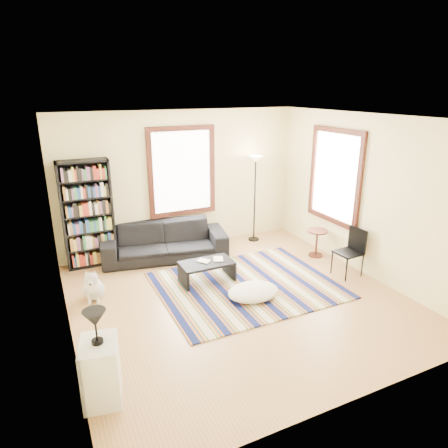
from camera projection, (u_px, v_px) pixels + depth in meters
name	position (u px, v px, depth m)	size (l,w,h in m)	color
floor	(237.00, 301.00, 6.40)	(5.00, 5.00, 0.10)	tan
ceiling	(240.00, 114.00, 5.46)	(5.00, 5.00, 0.10)	white
wall_back	(181.00, 181.00, 8.12)	(5.00, 0.10, 2.80)	beige
wall_front	(362.00, 289.00, 3.75)	(5.00, 0.10, 2.80)	beige
wall_left	(54.00, 241.00, 4.90)	(0.10, 5.00, 2.80)	beige
wall_right	(368.00, 196.00, 6.97)	(0.10, 5.00, 2.80)	beige
window_back	(182.00, 172.00, 7.98)	(1.20, 0.06, 1.60)	white
window_right	(335.00, 176.00, 7.55)	(0.06, 1.20, 1.60)	white
rug	(247.00, 285.00, 6.79)	(2.93, 2.34, 0.02)	#0D1545
sofa	(165.00, 241.00, 7.80)	(2.38, 0.93, 0.70)	black
bookshelf	(88.00, 214.00, 7.28)	(0.90, 0.30, 2.00)	black
coffee_table	(207.00, 272.00, 6.89)	(0.90, 0.50, 0.36)	black
book_a	(201.00, 263.00, 6.79)	(0.21, 0.16, 0.02)	beige
book_b	(213.00, 259.00, 6.93)	(0.17, 0.23, 0.02)	beige
floor_cushion	(253.00, 292.00, 6.37)	(0.85, 0.64, 0.21)	beige
floor_lamp	(255.00, 199.00, 8.54)	(0.30, 0.30, 1.86)	black
side_table	(317.00, 243.00, 7.92)	(0.40, 0.40, 0.54)	#421B10
folding_chair	(348.00, 253.00, 7.04)	(0.42, 0.40, 0.86)	black
white_cabinet	(101.00, 371.00, 4.22)	(0.38, 0.50, 0.70)	white
table_lamp	(96.00, 327.00, 4.04)	(0.24, 0.24, 0.38)	black
dog	(93.00, 284.00, 6.29)	(0.38, 0.53, 0.53)	silver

